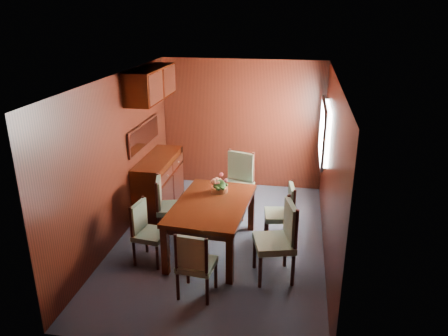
% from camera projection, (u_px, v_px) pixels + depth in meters
% --- Properties ---
extents(ground, '(4.50, 4.50, 0.00)m').
position_uv_depth(ground, '(221.00, 241.00, 6.49)').
color(ground, '#333746').
rests_on(ground, ground).
extents(room_shell, '(3.06, 4.52, 2.41)m').
position_uv_depth(room_shell, '(217.00, 129.00, 6.24)').
color(room_shell, black).
rests_on(room_shell, ground).
extents(sideboard, '(0.48, 1.40, 0.90)m').
position_uv_depth(sideboard, '(159.00, 182.00, 7.46)').
color(sideboard, black).
rests_on(sideboard, ground).
extents(dining_table, '(1.09, 1.63, 0.74)m').
position_uv_depth(dining_table, '(212.00, 209.00, 6.05)').
color(dining_table, black).
rests_on(dining_table, ground).
extents(chair_left_near, '(0.44, 0.46, 0.87)m').
position_uv_depth(chair_left_near, '(146.00, 229.00, 5.84)').
color(chair_left_near, black).
rests_on(chair_left_near, ground).
extents(chair_left_far, '(0.52, 0.53, 0.92)m').
position_uv_depth(chair_left_far, '(166.00, 203.00, 6.52)').
color(chair_left_far, black).
rests_on(chair_left_far, ground).
extents(chair_right_near, '(0.59, 0.60, 1.04)m').
position_uv_depth(chair_right_near, '(281.00, 236.00, 5.45)').
color(chair_right_near, black).
rests_on(chair_right_near, ground).
extents(chair_right_far, '(0.46, 0.48, 0.90)m').
position_uv_depth(chair_right_far, '(284.00, 210.00, 6.33)').
color(chair_right_far, black).
rests_on(chair_right_far, ground).
extents(chair_head, '(0.45, 0.44, 0.88)m').
position_uv_depth(chair_head, '(195.00, 262.00, 5.08)').
color(chair_head, black).
rests_on(chair_head, ground).
extents(chair_foot, '(0.61, 0.60, 1.04)m').
position_uv_depth(chair_foot, '(238.00, 180.00, 7.22)').
color(chair_foot, black).
rests_on(chair_foot, ground).
extents(flower_centerpiece, '(0.26, 0.26, 0.26)m').
position_uv_depth(flower_centerpiece, '(220.00, 184.00, 6.33)').
color(flower_centerpiece, '#BE6A3A').
rests_on(flower_centerpiece, dining_table).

